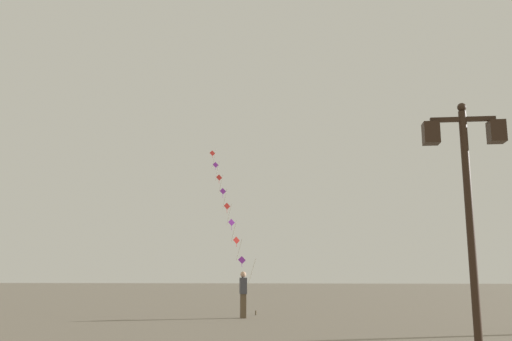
% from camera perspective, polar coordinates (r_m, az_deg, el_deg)
% --- Properties ---
extents(ground_plane, '(160.00, 160.00, 0.00)m').
position_cam_1_polar(ground_plane, '(22.24, 6.05, -14.77)').
color(ground_plane, '#756B5B').
extents(twin_lantern_lamp_post, '(1.44, 0.28, 4.70)m').
position_cam_1_polar(twin_lantern_lamp_post, '(10.55, 20.99, -0.92)').
color(twin_lantern_lamp_post, black).
rests_on(twin_lantern_lamp_post, ground_plane).
extents(kite_train, '(3.87, 9.96, 9.07)m').
position_cam_1_polar(kite_train, '(28.34, -2.90, -4.16)').
color(kite_train, brown).
rests_on(kite_train, ground_plane).
extents(kite_flyer, '(0.33, 0.63, 1.71)m').
position_cam_1_polar(kite_flyer, '(21.15, -1.34, -12.58)').
color(kite_flyer, brown).
rests_on(kite_flyer, ground_plane).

